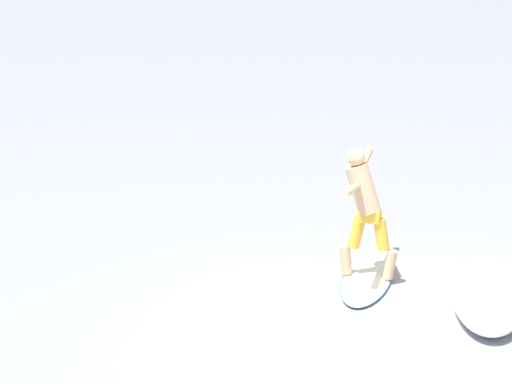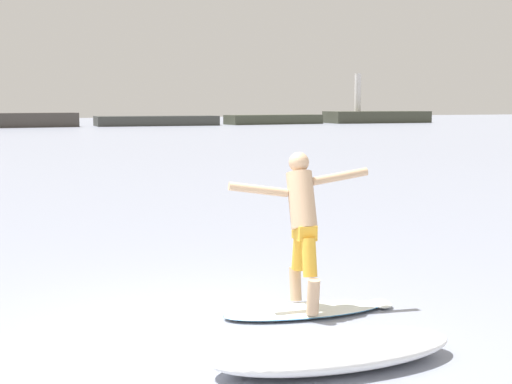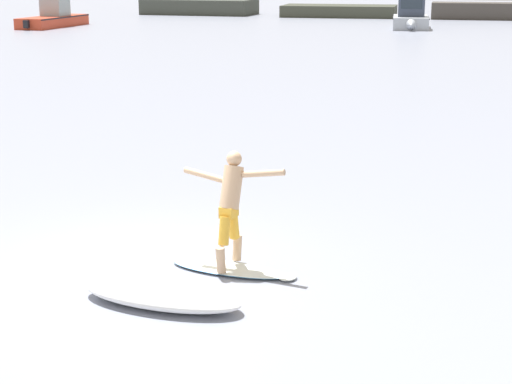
{
  "view_description": "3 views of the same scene",
  "coord_description": "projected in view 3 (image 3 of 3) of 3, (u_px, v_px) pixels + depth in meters",
  "views": [
    {
      "loc": [
        -8.79,
        -0.1,
        4.4
      ],
      "look_at": [
        1.36,
        1.71,
        1.08
      ],
      "focal_mm": 60.0,
      "sensor_mm": 36.0,
      "label": 1
    },
    {
      "loc": [
        -2.07,
        -6.4,
        2.26
      ],
      "look_at": [
        1.07,
        1.11,
        1.23
      ],
      "focal_mm": 50.0,
      "sensor_mm": 36.0,
      "label": 2
    },
    {
      "loc": [
        4.93,
        -10.78,
        4.28
      ],
      "look_at": [
        1.38,
        1.22,
        0.94
      ],
      "focal_mm": 60.0,
      "sensor_mm": 36.0,
      "label": 3
    }
  ],
  "objects": [
    {
      "name": "small_boat_offshore",
      "position": [
        55.0,
        18.0,
        60.59
      ],
      "size": [
        2.17,
        8.13,
        3.03
      ],
      "color": "#BE3C25",
      "rests_on": "ground"
    },
    {
      "name": "ground_plane",
      "position": [
        141.0,
        268.0,
        12.44
      ],
      "size": [
        200.0,
        200.0,
        0.0
      ],
      "primitive_type": "plane",
      "color": "gray"
    },
    {
      "name": "wave_foam_at_tail",
      "position": [
        162.0,
        295.0,
        11.07
      ],
      "size": [
        2.27,
        1.0,
        0.27
      ],
      "color": "white",
      "rests_on": "ground"
    },
    {
      "name": "surfboard",
      "position": [
        231.0,
        269.0,
        12.31
      ],
      "size": [
        1.96,
        0.8,
        0.21
      ],
      "color": "white",
      "rests_on": "ground"
    },
    {
      "name": "surfer",
      "position": [
        231.0,
        200.0,
        12.14
      ],
      "size": [
        1.57,
        0.75,
        1.66
      ],
      "color": "tan",
      "rests_on": "surfboard"
    },
    {
      "name": "fishing_boat_near_jetty",
      "position": [
        411.0,
        18.0,
        58.77
      ],
      "size": [
        3.02,
        5.97,
        3.23
      ],
      "color": "#A4ACB6",
      "rests_on": "ground"
    }
  ]
}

